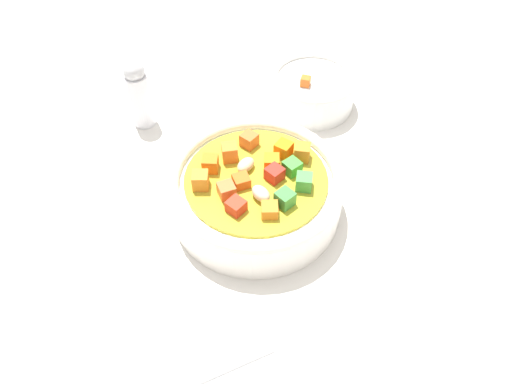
% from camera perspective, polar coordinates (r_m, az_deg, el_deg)
% --- Properties ---
extents(ground_plane, '(1.40, 1.40, 0.02)m').
position_cam_1_polar(ground_plane, '(0.52, -0.00, -2.65)').
color(ground_plane, silver).
extents(soup_bowl_main, '(0.18, 0.18, 0.07)m').
position_cam_1_polar(soup_bowl_main, '(0.49, 0.00, 0.25)').
color(soup_bowl_main, white).
rests_on(soup_bowl_main, ground_plane).
extents(spoon, '(0.10, 0.18, 0.01)m').
position_cam_1_polar(spoon, '(0.42, 1.20, -18.38)').
color(spoon, silver).
rests_on(spoon, ground_plane).
extents(side_bowl_small, '(0.11, 0.11, 0.05)m').
position_cam_1_polar(side_bowl_small, '(0.62, 6.82, 12.15)').
color(side_bowl_small, white).
rests_on(side_bowl_small, ground_plane).
extents(pepper_shaker, '(0.03, 0.03, 0.09)m').
position_cam_1_polar(pepper_shaker, '(0.60, -13.90, 11.41)').
color(pepper_shaker, silver).
rests_on(pepper_shaker, ground_plane).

